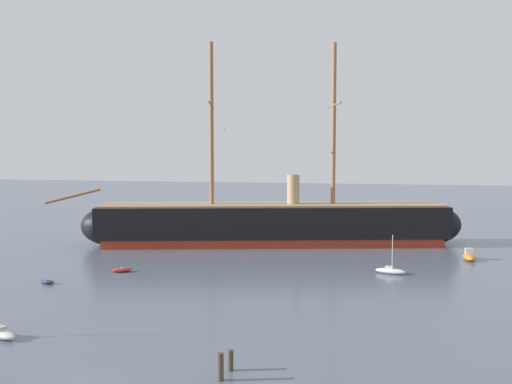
# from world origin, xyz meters

# --- Properties ---
(tall_ship) EXTENTS (63.28, 19.34, 30.78)m
(tall_ship) POSITION_xyz_m (3.35, 57.25, 3.30)
(tall_ship) COLOR maroon
(tall_ship) RESTS_ON ground
(dinghy_mid_left) EXTENTS (1.98, 1.22, 0.44)m
(dinghy_mid_left) POSITION_xyz_m (-17.29, 27.21, 0.22)
(dinghy_mid_left) COLOR #1E284C
(dinghy_mid_left) RESTS_ON ground
(dinghy_alongside_bow) EXTENTS (2.56, 2.01, 0.56)m
(dinghy_alongside_bow) POSITION_xyz_m (-11.58, 34.44, 0.28)
(dinghy_alongside_bow) COLOR #B22D28
(dinghy_alongside_bow) RESTS_ON ground
(sailboat_alongside_stern) EXTENTS (3.79, 2.03, 4.73)m
(sailboat_alongside_stern) POSITION_xyz_m (20.49, 39.41, 0.40)
(sailboat_alongside_stern) COLOR silver
(sailboat_alongside_stern) RESTS_ON ground
(motorboat_far_right) EXTENTS (1.58, 3.71, 1.55)m
(motorboat_far_right) POSITION_xyz_m (31.20, 50.03, 0.55)
(motorboat_far_right) COLOR orange
(motorboat_far_right) RESTS_ON ground
(motorboat_distant_centre) EXTENTS (3.33, 3.25, 1.38)m
(motorboat_distant_centre) POSITION_xyz_m (4.10, 61.85, 0.48)
(motorboat_distant_centre) COLOR #7FB2D6
(motorboat_distant_centre) RESTS_ON ground
(mooring_piling_nearest) EXTENTS (0.42, 0.42, 1.45)m
(mooring_piling_nearest) POSITION_xyz_m (8.46, 6.23, 0.73)
(mooring_piling_nearest) COLOR #4C3D2D
(mooring_piling_nearest) RESTS_ON ground
(mooring_piling_left_pair) EXTENTS (0.42, 0.42, 1.87)m
(mooring_piling_left_pair) POSITION_xyz_m (8.21, 4.41, 0.93)
(mooring_piling_left_pair) COLOR #4C3D2D
(mooring_piling_left_pair) RESTS_ON ground
(seagull_in_flight) EXTENTS (0.60, 1.09, 0.13)m
(seagull_in_flight) POSITION_xyz_m (4.11, 22.48, 16.90)
(seagull_in_flight) COLOR silver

